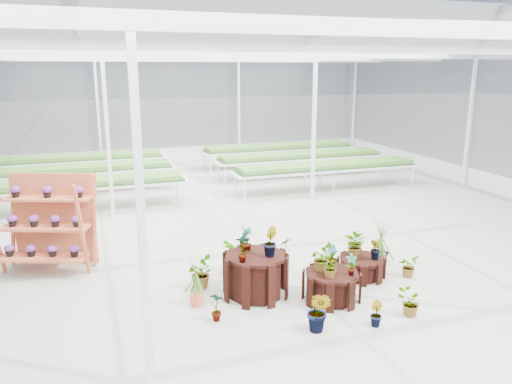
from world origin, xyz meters
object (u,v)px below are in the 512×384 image
object	(u,v)px
plinth_tall	(255,275)
plinth_low	(361,267)
shelf_rack	(46,224)

from	to	relation	value
plinth_tall	plinth_low	xyz separation A→B (m)	(2.20, 0.10, -0.19)
plinth_low	shelf_rack	distance (m)	6.26
plinth_low	plinth_tall	bearing A→B (deg)	-177.40
plinth_tall	shelf_rack	xyz separation A→B (m)	(-3.54, 2.47, 0.57)
plinth_tall	shelf_rack	distance (m)	4.35
plinth_low	shelf_rack	size ratio (longest dim) A/B	0.46
plinth_tall	shelf_rack	world-z (taller)	shelf_rack
plinth_tall	shelf_rack	bearing A→B (deg)	145.10
shelf_rack	plinth_low	bearing A→B (deg)	-2.30
plinth_tall	shelf_rack	size ratio (longest dim) A/B	0.60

